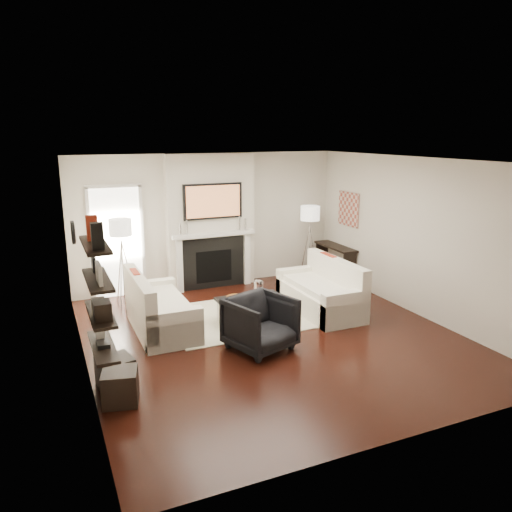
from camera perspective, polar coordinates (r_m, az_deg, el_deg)
name	(u,v)px	position (r m, az deg, el deg)	size (l,w,h in m)	color
room_envelope	(272,252)	(7.48, 1.84, 0.47)	(6.00, 6.00, 6.00)	black
chimney_breast	(211,221)	(10.10, -5.19, 3.95)	(1.80, 0.25, 2.70)	silver
fireplace_surround	(214,263)	(10.15, -4.85, -0.79)	(1.30, 0.02, 1.04)	black
firebox	(214,266)	(10.16, -4.83, -1.18)	(0.75, 0.02, 0.65)	black
mantel_pilaster_l	(180,265)	(9.92, -8.73, -1.08)	(0.12, 0.08, 1.10)	white
mantel_pilaster_r	(247,258)	(10.36, -1.03, -0.26)	(0.12, 0.08, 1.10)	white
mantel_shelf	(214,234)	(9.97, -4.82, 2.48)	(1.70, 0.18, 0.07)	white
tv_body	(213,201)	(9.88, -4.95, 6.26)	(1.20, 0.06, 0.70)	black
tv_screen	(213,201)	(9.85, -4.89, 6.24)	(1.10, 0.01, 0.62)	#BF723F
candlestick_l_tall	(187,227)	(9.78, -7.92, 3.28)	(0.04, 0.04, 0.30)	silver
candlestick_l_short	(180,229)	(9.76, -8.65, 3.05)	(0.04, 0.04, 0.24)	silver
candlestick_r_tall	(239,223)	(10.13, -1.91, 3.77)	(0.04, 0.04, 0.30)	silver
candlestick_r_short	(245,224)	(10.18, -1.23, 3.66)	(0.04, 0.04, 0.24)	silver
hallway_panel	(117,243)	(9.85, -15.61, 1.45)	(0.90, 0.02, 2.10)	white
door_trim_l	(91,245)	(9.78, -18.37, 1.16)	(0.06, 0.06, 2.16)	white
door_trim_r	(142,241)	(9.90, -12.85, 1.68)	(0.06, 0.06, 2.16)	white
door_trim_top	(113,186)	(9.66, -16.01, 7.69)	(1.02, 0.06, 0.06)	white
rug	(243,316)	(8.70, -1.51, -6.84)	(2.60, 2.00, 0.01)	beige
loveseat_left_base	(162,317)	(8.20, -10.70, -6.89)	(0.85, 1.80, 0.42)	white
loveseat_left_back	(140,301)	(8.03, -13.14, -5.07)	(0.18, 1.80, 0.80)	white
loveseat_left_arm_n	(175,330)	(7.43, -9.29, -8.32)	(0.85, 0.18, 0.60)	white
loveseat_left_arm_s	(151,297)	(8.92, -11.92, -4.62)	(0.85, 0.18, 0.60)	white
loveseat_left_cushion	(164,301)	(8.12, -10.44, -5.14)	(0.63, 1.44, 0.10)	white
pillow_left_orange	(136,284)	(8.25, -13.61, -3.09)	(0.10, 0.42, 0.42)	#9A2713
pillow_left_charcoal	(143,295)	(7.69, -12.79, -4.38)	(0.10, 0.40, 0.40)	black
loveseat_right_base	(320,300)	(8.94, 7.28, -4.98)	(0.85, 1.80, 0.42)	white
loveseat_right_back	(336,281)	(9.01, 9.17, -2.78)	(0.18, 1.80, 0.80)	white
loveseat_right_arm_n	(345,309)	(8.27, 10.18, -6.03)	(0.85, 0.18, 0.60)	white
loveseat_right_arm_s	(298,283)	(9.58, 4.82, -3.06)	(0.85, 0.18, 0.60)	white
loveseat_right_cushion	(318,286)	(8.83, 7.05, -3.43)	(0.63, 1.44, 0.10)	white
pillow_right_orange	(328,265)	(9.20, 8.22, -1.08)	(0.10, 0.42, 0.42)	#9A2713
pillow_right_charcoal	(346,274)	(8.72, 10.28, -2.07)	(0.10, 0.40, 0.40)	black
coffee_table	(250,299)	(8.33, -0.66, -4.92)	(1.10, 0.55, 0.04)	black
coffee_leg_nw	(227,319)	(8.03, -3.35, -7.26)	(0.02, 0.02, 0.38)	silver
coffee_leg_ne	(283,311)	(8.41, 3.09, -6.27)	(0.02, 0.02, 0.38)	silver
coffee_leg_sw	(218,311)	(8.42, -4.40, -6.26)	(0.02, 0.02, 0.38)	silver
coffee_leg_se	(272,303)	(8.78, 1.80, -5.37)	(0.02, 0.02, 0.38)	silver
hurricane_glass	(258,289)	(8.33, 0.29, -3.75)	(0.15, 0.15, 0.27)	white
hurricane_candle	(258,292)	(8.35, 0.29, -4.17)	(0.10, 0.10, 0.14)	white
copper_bowl	(236,298)	(8.22, -2.27, -4.85)	(0.34, 0.34, 0.06)	#A65F1B
armchair	(260,321)	(7.29, 0.51, -7.43)	(0.84, 0.79, 0.87)	black
lamp_left_post	(123,273)	(9.41, -14.93, -1.91)	(0.02, 0.02, 1.20)	silver
lamp_left_shade	(120,227)	(9.22, -15.25, 3.19)	(0.40, 0.40, 0.30)	white
lamp_left_leg_a	(129,272)	(9.42, -14.27, -1.84)	(0.02, 0.02, 1.25)	silver
lamp_left_leg_b	(119,272)	(9.49, -15.34, -1.79)	(0.02, 0.02, 1.25)	silver
lamp_left_leg_c	(121,275)	(9.31, -15.17, -2.09)	(0.02, 0.02, 1.25)	silver
lamp_right_post	(309,253)	(10.70, 6.09, 0.39)	(0.02, 0.02, 1.20)	silver
lamp_right_shade	(310,213)	(10.53, 6.20, 4.89)	(0.40, 0.40, 0.30)	white
lamp_right_leg_a	(314,252)	(10.75, 6.60, 0.45)	(0.02, 0.02, 1.25)	silver
lamp_right_leg_b	(305,252)	(10.75, 5.58, 0.47)	(0.02, 0.02, 1.25)	silver
lamp_right_leg_c	(309,254)	(10.59, 6.08, 0.25)	(0.02, 0.02, 1.25)	silver
console_top	(336,247)	(10.75, 9.08, 1.07)	(0.35, 1.20, 0.04)	black
console_leg_n	(349,270)	(10.40, 10.63, -1.56)	(0.30, 0.04, 0.71)	black
console_leg_s	(322,258)	(11.29, 7.51, -0.21)	(0.30, 0.04, 0.71)	black
wall_art	(349,209)	(10.54, 10.55, 5.29)	(0.03, 0.70, 0.70)	#AD6D56
shelf_bottom	(103,347)	(6.08, -17.08, -9.87)	(0.25, 1.00, 0.04)	black
shelf_lower	(100,314)	(5.93, -17.36, -6.33)	(0.25, 1.00, 0.04)	black
shelf_upper	(98,280)	(5.81, -17.64, -2.62)	(0.25, 1.00, 0.04)	black
shelf_top	(95,245)	(5.71, -17.93, 1.23)	(0.25, 1.00, 0.04)	black
decor_magfile_a	(97,236)	(5.37, -17.68, 2.18)	(0.12, 0.10, 0.28)	black
decor_magfile_b	(92,228)	(5.85, -18.22, 3.06)	(0.12, 0.10, 0.28)	#9A2713
decor_frame_a	(99,273)	(5.59, -17.51, -1.90)	(0.04, 0.30, 0.22)	white
decor_frame_b	(94,264)	(6.10, -18.06, -0.84)	(0.04, 0.22, 0.18)	black
decor_wine_rack	(102,310)	(5.68, -17.17, -5.95)	(0.18, 0.25, 0.20)	black
decor_box_small	(98,303)	(6.06, -17.59, -5.14)	(0.15, 0.12, 0.12)	black
decor_books	(103,344)	(6.03, -17.08, -9.61)	(0.14, 0.20, 0.05)	black
decor_box_tall	(100,330)	(6.27, -17.43, -8.10)	(0.10, 0.10, 0.18)	white
clock_rim	(73,232)	(7.61, -20.18, 2.54)	(0.34, 0.34, 0.04)	black
clock_face	(75,232)	(7.61, -20.00, 2.56)	(0.29, 0.29, 0.01)	white
ottoman_near	(116,373)	(6.57, -15.76, -12.74)	(0.40, 0.40, 0.40)	black
ottoman_far	(120,387)	(6.24, -15.25, -14.21)	(0.40, 0.40, 0.40)	black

